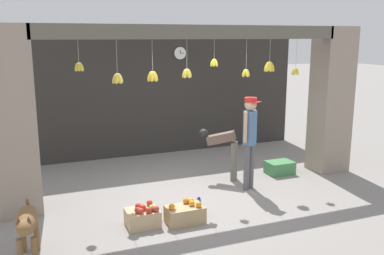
% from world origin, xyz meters
% --- Properties ---
extents(ground_plane, '(60.00, 60.00, 0.00)m').
position_xyz_m(ground_plane, '(0.00, 0.00, 0.00)').
color(ground_plane, gray).
extents(shop_back_wall, '(7.42, 0.12, 2.99)m').
position_xyz_m(shop_back_wall, '(0.00, 2.92, 1.50)').
color(shop_back_wall, '#2D2B28').
rests_on(shop_back_wall, ground_plane).
extents(shop_pillar_left, '(0.70, 0.60, 2.99)m').
position_xyz_m(shop_pillar_left, '(-3.06, 0.30, 1.50)').
color(shop_pillar_left, gray).
rests_on(shop_pillar_left, ground_plane).
extents(shop_pillar_right, '(0.70, 0.60, 2.99)m').
position_xyz_m(shop_pillar_right, '(3.06, 0.30, 1.50)').
color(shop_pillar_right, gray).
rests_on(shop_pillar_right, ground_plane).
extents(storefront_awning, '(5.52, 0.30, 0.96)m').
position_xyz_m(storefront_awning, '(0.00, 0.12, 2.81)').
color(storefront_awning, '#5B564C').
extents(dog, '(0.33, 1.01, 0.76)m').
position_xyz_m(dog, '(-2.96, -1.44, 0.53)').
color(dog, brown).
rests_on(dog, ground_plane).
extents(shopkeeper, '(0.32, 0.31, 1.73)m').
position_xyz_m(shopkeeper, '(0.91, -0.13, 1.03)').
color(shopkeeper, '#56565B').
rests_on(shopkeeper, ground_plane).
extents(worker_stooping, '(0.68, 0.58, 1.00)m').
position_xyz_m(worker_stooping, '(0.72, 0.55, 0.66)').
color(worker_stooping, '#6B665B').
rests_on(worker_stooping, ground_plane).
extents(fruit_crate_oranges, '(0.57, 0.36, 0.34)m').
position_xyz_m(fruit_crate_oranges, '(-0.71, -1.06, 0.14)').
color(fruit_crate_oranges, tan).
rests_on(fruit_crate_oranges, ground_plane).
extents(fruit_crate_apples, '(0.49, 0.40, 0.34)m').
position_xyz_m(fruit_crate_apples, '(-1.35, -0.94, 0.15)').
color(fruit_crate_apples, tan).
rests_on(fruit_crate_apples, ground_plane).
extents(produce_box_green, '(0.54, 0.39, 0.26)m').
position_xyz_m(produce_box_green, '(1.96, 0.43, 0.13)').
color(produce_box_green, '#42844C').
rests_on(produce_box_green, ground_plane).
extents(water_bottle, '(0.07, 0.07, 0.25)m').
position_xyz_m(water_bottle, '(-0.36, -0.77, 0.12)').
color(water_bottle, '#2D60AD').
rests_on(water_bottle, ground_plane).
extents(wall_clock, '(0.31, 0.03, 0.31)m').
position_xyz_m(wall_clock, '(0.66, 2.85, 2.41)').
color(wall_clock, black).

